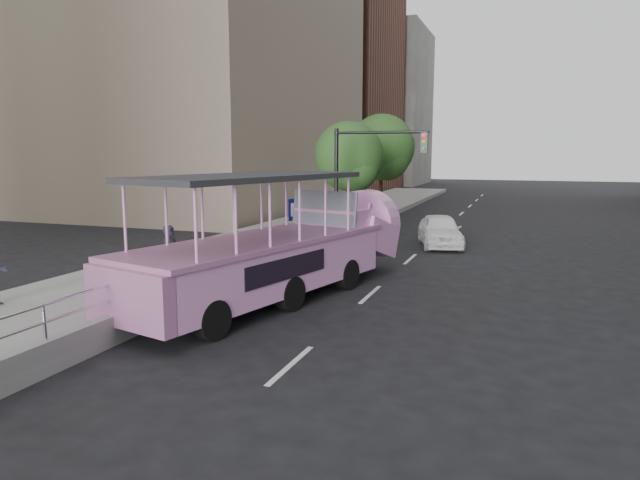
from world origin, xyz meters
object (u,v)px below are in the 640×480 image
street_tree_near (350,159)px  street_tree_far (383,150)px  traffic_signal (362,167)px  car (440,230)px  pedestrian_near (171,257)px  duck_boat (284,251)px  parking_sign (294,223)px

street_tree_near → street_tree_far: street_tree_far is taller
traffic_signal → street_tree_near: bearing=115.0°
car → traffic_signal: size_ratio=0.81×
car → traffic_signal: bearing=-178.2°
pedestrian_near → traffic_signal: size_ratio=0.35×
duck_boat → street_tree_near: size_ratio=1.93×
traffic_signal → street_tree_near: street_tree_near is taller
car → street_tree_far: street_tree_far is taller
duck_boat → street_tree_far: size_ratio=1.71×
duck_boat → street_tree_near: bearing=98.6°
duck_boat → parking_sign: duck_boat is taller
duck_boat → street_tree_far: (-1.75, 18.86, 2.98)m
pedestrian_near → street_tree_far: bearing=-1.7°
street_tree_near → pedestrian_near: bearing=-93.6°
duck_boat → parking_sign: bearing=109.2°
parking_sign → street_tree_far: street_tree_far is taller
duck_boat → parking_sign: size_ratio=4.47×
traffic_signal → street_tree_far: bearing=98.4°
car → traffic_signal: (-3.33, -1.07, 2.78)m
parking_sign → street_tree_near: 8.81m
pedestrian_near → traffic_signal: 11.40m
street_tree_far → car: bearing=-60.5°
car → street_tree_near: size_ratio=0.74×
pedestrian_near → duck_boat: bearing=-61.7°
duck_boat → traffic_signal: 9.69m
traffic_signal → car: bearing=17.8°
parking_sign → street_tree_near: street_tree_near is taller
parking_sign → street_tree_far: 14.76m
parking_sign → traffic_signal: size_ratio=0.47×
car → duck_boat: bearing=-121.8°
car → street_tree_near: bearing=138.4°
street_tree_far → duck_boat: bearing=-84.7°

